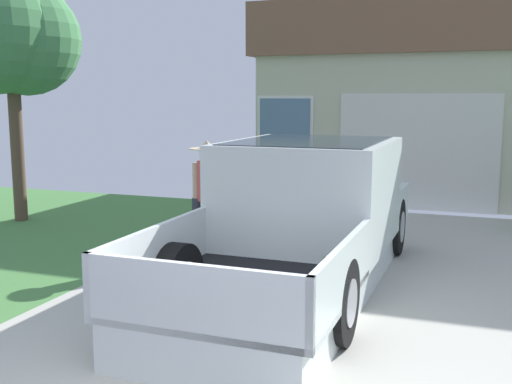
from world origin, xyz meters
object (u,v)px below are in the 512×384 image
Objects in this scene: handbag at (203,252)px; front_yard_tree at (5,29)px; person_with_hat at (207,189)px; house_with_garage at (479,101)px; pickup_truck at (306,217)px.

front_yard_tree is (-4.46, 1.48, 3.27)m from handbag.
person_with_hat reaches higher than handbag.
handbag is 9.20m from house_with_garage.
pickup_truck is 6.76m from front_yard_tree.
pickup_truck is at bearing -29.14° from person_with_hat.
person_with_hat is at bearing -14.90° from front_yard_tree.
handbag is at bearing -18.37° from front_yard_tree.
front_yard_tree is at bearing 164.20° from pickup_truck.
person_with_hat is 0.35× the size of front_yard_tree.
front_yard_tree is (-7.83, -6.84, 1.29)m from house_with_garage.
pickup_truck is 3.31× the size of person_with_hat.
house_with_garage is (1.86, 8.57, 1.35)m from pickup_truck.
handbag is 5.72m from front_yard_tree.
house_with_garage is (3.44, 8.01, 1.16)m from person_with_hat.
pickup_truck is 1.67m from handbag.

